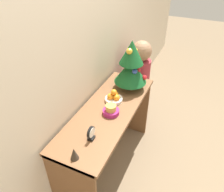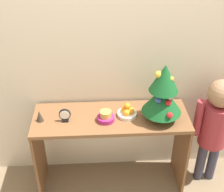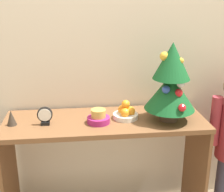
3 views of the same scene
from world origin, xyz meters
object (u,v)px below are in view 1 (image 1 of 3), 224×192
at_px(singing_bowl, 111,110).
at_px(figurine, 74,154).
at_px(mini_tree, 131,65).
at_px(desk_clock, 91,133).
at_px(child_figure, 140,73).
at_px(fruit_bowl, 114,97).

height_order(singing_bowl, figurine, figurine).
height_order(mini_tree, figurine, mini_tree).
distance_m(desk_clock, child_figure, 1.24).
xyz_separation_m(fruit_bowl, figurine, (-0.69, -0.03, 0.01)).
bearing_deg(desk_clock, mini_tree, -1.02).
xyz_separation_m(mini_tree, figurine, (-0.95, 0.03, -0.20)).
bearing_deg(mini_tree, figurine, 178.22).
relative_size(mini_tree, figurine, 5.23).
distance_m(mini_tree, desk_clock, 0.78).
bearing_deg(child_figure, figurine, -179.10).
height_order(mini_tree, fruit_bowl, mini_tree).
bearing_deg(singing_bowl, figurine, 177.27).
distance_m(mini_tree, figurine, 0.97).
bearing_deg(fruit_bowl, singing_bowl, -163.75).
height_order(singing_bowl, desk_clock, desk_clock).
bearing_deg(mini_tree, desk_clock, 178.98).
distance_m(mini_tree, fruit_bowl, 0.34).
bearing_deg(singing_bowl, child_figure, 2.94).
bearing_deg(singing_bowl, desk_clock, 178.49).
xyz_separation_m(singing_bowl, figurine, (-0.52, 0.02, 0.01)).
xyz_separation_m(mini_tree, child_figure, (0.48, 0.05, -0.34)).
bearing_deg(singing_bowl, fruit_bowl, 16.25).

